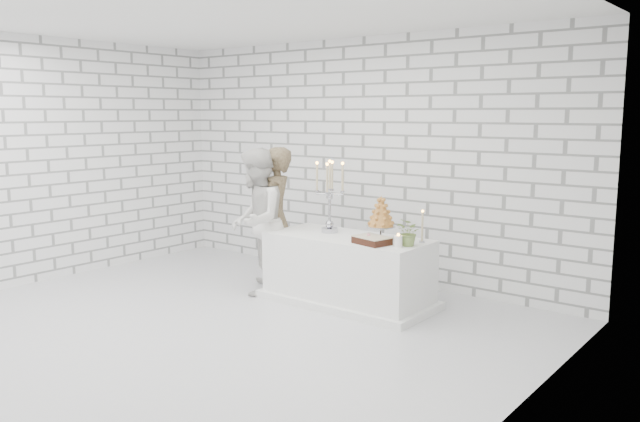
{
  "coord_description": "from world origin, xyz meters",
  "views": [
    {
      "loc": [
        4.57,
        -4.18,
        2.08
      ],
      "look_at": [
        0.41,
        1.11,
        1.05
      ],
      "focal_mm": 36.17,
      "sensor_mm": 36.0,
      "label": 1
    }
  ],
  "objects_px": {
    "cake_table": "(348,270)",
    "candelabra": "(330,196)",
    "croquembouche": "(381,218)",
    "bride": "(256,221)",
    "groom": "(275,219)"
  },
  "relations": [
    {
      "from": "cake_table",
      "to": "candelabra",
      "type": "bearing_deg",
      "value": 168.56
    },
    {
      "from": "croquembouche",
      "to": "bride",
      "type": "bearing_deg",
      "value": -166.4
    },
    {
      "from": "bride",
      "to": "croquembouche",
      "type": "height_order",
      "value": "bride"
    },
    {
      "from": "croquembouche",
      "to": "cake_table",
      "type": "bearing_deg",
      "value": -171.12
    },
    {
      "from": "cake_table",
      "to": "groom",
      "type": "height_order",
      "value": "groom"
    },
    {
      "from": "groom",
      "to": "bride",
      "type": "relative_size",
      "value": 1.0
    },
    {
      "from": "croquembouche",
      "to": "groom",
      "type": "bearing_deg",
      "value": -176.11
    },
    {
      "from": "groom",
      "to": "cake_table",
      "type": "bearing_deg",
      "value": 69.25
    },
    {
      "from": "bride",
      "to": "candelabra",
      "type": "xyz_separation_m",
      "value": [
        0.79,
        0.36,
        0.32
      ]
    },
    {
      "from": "cake_table",
      "to": "groom",
      "type": "bearing_deg",
      "value": -178.0
    },
    {
      "from": "groom",
      "to": "croquembouche",
      "type": "bearing_deg",
      "value": 71.14
    },
    {
      "from": "cake_table",
      "to": "candelabra",
      "type": "xyz_separation_m",
      "value": [
        -0.29,
        0.06,
        0.78
      ]
    },
    {
      "from": "bride",
      "to": "croquembouche",
      "type": "relative_size",
      "value": 3.56
    },
    {
      "from": "cake_table",
      "to": "bride",
      "type": "relative_size",
      "value": 1.07
    },
    {
      "from": "groom",
      "to": "croquembouche",
      "type": "xyz_separation_m",
      "value": [
        1.41,
        0.1,
        0.14
      ]
    }
  ]
}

